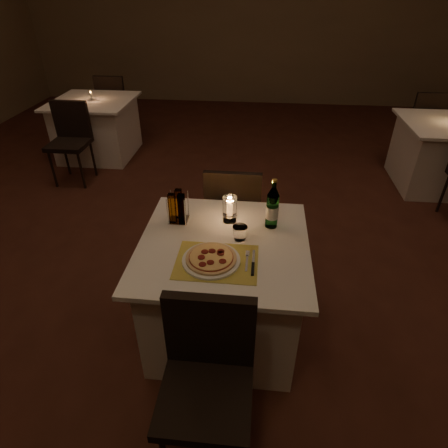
# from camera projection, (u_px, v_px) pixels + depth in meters

# --- Properties ---
(floor) EXTENTS (8.00, 10.00, 0.02)m
(floor) POSITION_uv_depth(u_px,v_px,m) (213.00, 266.00, 3.18)
(floor) COLOR #4D2418
(floor) RESTS_ON ground
(wall_back) EXTENTS (8.00, 0.02, 3.00)m
(wall_back) POSITION_uv_depth(u_px,v_px,m) (248.00, 14.00, 6.51)
(wall_back) COLOR olive
(wall_back) RESTS_ON ground
(main_table) EXTENTS (1.00, 1.00, 0.74)m
(main_table) POSITION_uv_depth(u_px,v_px,m) (224.00, 289.00, 2.40)
(main_table) COLOR white
(main_table) RESTS_ON ground
(chair_near) EXTENTS (0.42, 0.42, 0.90)m
(chair_near) POSITION_uv_depth(u_px,v_px,m) (208.00, 368.00, 1.71)
(chair_near) COLOR black
(chair_near) RESTS_ON ground
(chair_far) EXTENTS (0.42, 0.42, 0.90)m
(chair_far) POSITION_uv_depth(u_px,v_px,m) (233.00, 208.00, 2.90)
(chair_far) COLOR black
(chair_far) RESTS_ON ground
(placemat) EXTENTS (0.45, 0.34, 0.00)m
(placemat) POSITION_uv_depth(u_px,v_px,m) (217.00, 262.00, 2.05)
(placemat) COLOR gold
(placemat) RESTS_ON main_table
(plate) EXTENTS (0.32, 0.32, 0.01)m
(plate) POSITION_uv_depth(u_px,v_px,m) (211.00, 260.00, 2.05)
(plate) COLOR white
(plate) RESTS_ON placemat
(pizza) EXTENTS (0.28, 0.28, 0.02)m
(pizza) POSITION_uv_depth(u_px,v_px,m) (211.00, 258.00, 2.04)
(pizza) COLOR #D8B77F
(pizza) RESTS_ON plate
(fork) EXTENTS (0.02, 0.18, 0.00)m
(fork) POSITION_uv_depth(u_px,v_px,m) (247.00, 259.00, 2.06)
(fork) COLOR silver
(fork) RESTS_ON placemat
(knife) EXTENTS (0.02, 0.22, 0.01)m
(knife) POSITION_uv_depth(u_px,v_px,m) (253.00, 266.00, 2.01)
(knife) COLOR black
(knife) RESTS_ON placemat
(tumbler) EXTENTS (0.09, 0.09, 0.09)m
(tumbler) POSITION_uv_depth(u_px,v_px,m) (240.00, 233.00, 2.21)
(tumbler) COLOR white
(tumbler) RESTS_ON main_table
(water_bottle) EXTENTS (0.08, 0.08, 0.32)m
(water_bottle) POSITION_uv_depth(u_px,v_px,m) (272.00, 208.00, 2.28)
(water_bottle) COLOR #549D58
(water_bottle) RESTS_ON main_table
(hurricane_candle) EXTENTS (0.09, 0.09, 0.17)m
(hurricane_candle) POSITION_uv_depth(u_px,v_px,m) (230.00, 207.00, 2.34)
(hurricane_candle) COLOR white
(hurricane_candle) RESTS_ON main_table
(cruet_caddy) EXTENTS (0.12, 0.12, 0.21)m
(cruet_caddy) POSITION_uv_depth(u_px,v_px,m) (178.00, 208.00, 2.34)
(cruet_caddy) COLOR white
(cruet_caddy) RESTS_ON main_table
(neighbor_table_left) EXTENTS (1.00, 1.00, 0.74)m
(neighbor_table_left) POSITION_uv_depth(u_px,v_px,m) (97.00, 128.00, 4.95)
(neighbor_table_left) COLOR white
(neighbor_table_left) RESTS_ON ground
(neighbor_chair_la) EXTENTS (0.42, 0.42, 0.90)m
(neighbor_chair_la) POSITION_uv_depth(u_px,v_px,m) (70.00, 134.00, 4.26)
(neighbor_chair_la) COLOR black
(neighbor_chair_la) RESTS_ON ground
(neighbor_chair_lb) EXTENTS (0.42, 0.42, 0.90)m
(neighbor_chair_lb) POSITION_uv_depth(u_px,v_px,m) (114.00, 100.00, 5.45)
(neighbor_chair_lb) COLOR black
(neighbor_chair_lb) RESTS_ON ground
(neighbor_candle_left) EXTENTS (0.03, 0.03, 0.11)m
(neighbor_candle_left) POSITION_uv_depth(u_px,v_px,m) (91.00, 96.00, 4.73)
(neighbor_candle_left) COLOR white
(neighbor_candle_left) RESTS_ON neighbor_table_left
(neighbor_table_right) EXTENTS (1.00, 1.00, 0.74)m
(neighbor_table_right) POSITION_uv_depth(u_px,v_px,m) (442.00, 155.00, 4.21)
(neighbor_table_right) COLOR white
(neighbor_table_right) RESTS_ON ground
(neighbor_chair_rb) EXTENTS (0.42, 0.42, 0.90)m
(neighbor_chair_rb) POSITION_uv_depth(u_px,v_px,m) (425.00, 119.00, 4.70)
(neighbor_chair_rb) COLOR black
(neighbor_chair_rb) RESTS_ON ground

